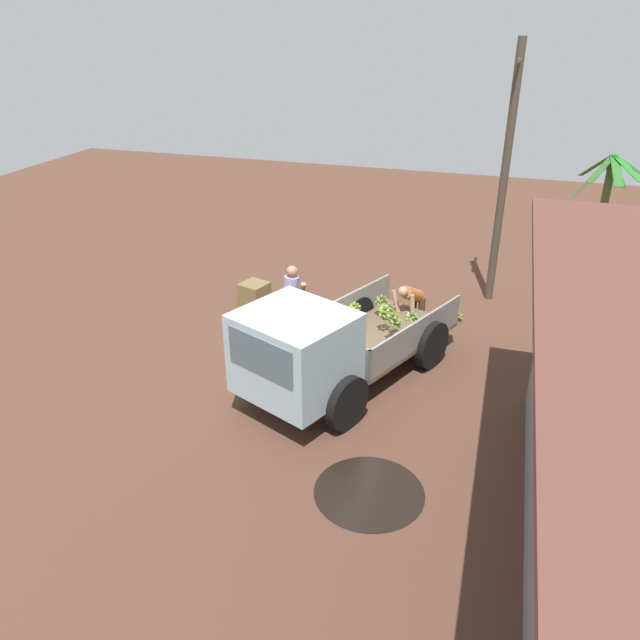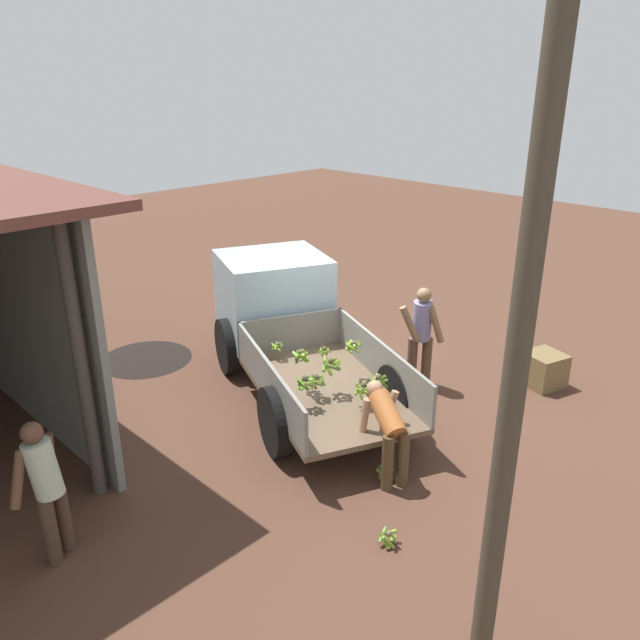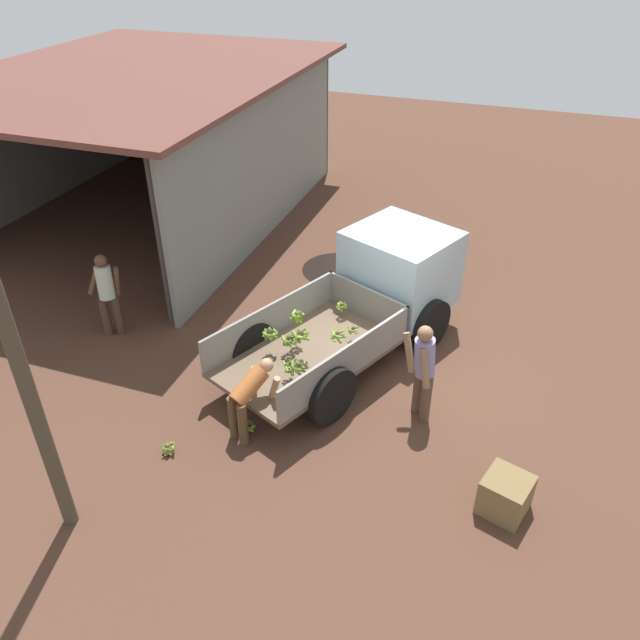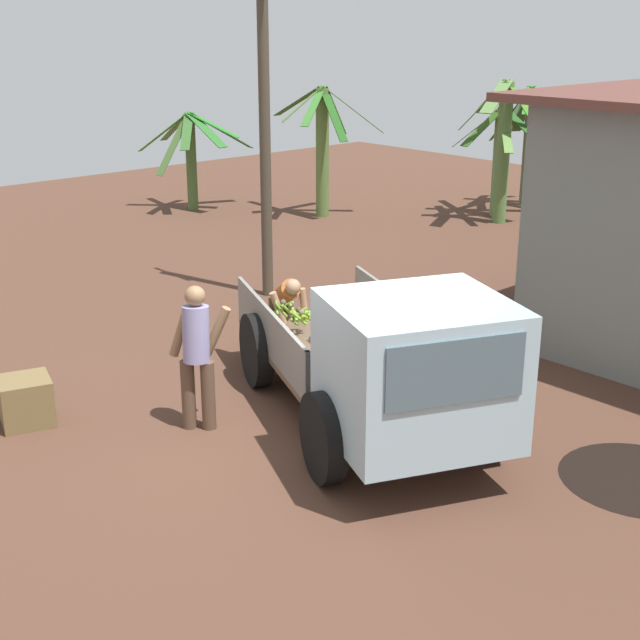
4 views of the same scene
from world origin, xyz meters
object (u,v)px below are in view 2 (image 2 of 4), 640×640
(banana_bunch_on_ground_0, at_px, (385,471))
(wooden_crate_0, at_px, (543,369))
(utility_pole, at_px, (518,349))
(banana_bunch_on_ground_1, at_px, (389,537))
(cargo_truck, at_px, (283,315))
(person_worker_loading, at_px, (387,427))
(person_foreground_visitor, at_px, (421,332))
(person_bystander_near_shed, at_px, (46,485))

(banana_bunch_on_ground_0, height_order, wooden_crate_0, wooden_crate_0)
(utility_pole, bearing_deg, wooden_crate_0, -68.42)
(utility_pole, relative_size, banana_bunch_on_ground_1, 24.87)
(banana_bunch_on_ground_1, bearing_deg, cargo_truck, -27.40)
(banana_bunch_on_ground_1, height_order, wooden_crate_0, wooden_crate_0)
(person_worker_loading, relative_size, wooden_crate_0, 2.02)
(banana_bunch_on_ground_0, distance_m, wooden_crate_0, 3.87)
(person_worker_loading, distance_m, banana_bunch_on_ground_0, 0.61)
(person_worker_loading, bearing_deg, person_foreground_visitor, -38.93)
(person_worker_loading, xyz_separation_m, wooden_crate_0, (-0.22, -3.82, -0.44))
(banana_bunch_on_ground_0, height_order, banana_bunch_on_ground_1, banana_bunch_on_ground_0)
(banana_bunch_on_ground_1, bearing_deg, wooden_crate_0, -82.58)
(person_foreground_visitor, relative_size, person_worker_loading, 1.45)
(utility_pole, xyz_separation_m, banana_bunch_on_ground_1, (1.49, -0.58, -2.92))
(person_bystander_near_shed, relative_size, wooden_crate_0, 2.78)
(wooden_crate_0, bearing_deg, utility_pole, 111.58)
(utility_pole, bearing_deg, banana_bunch_on_ground_1, -21.09)
(wooden_crate_0, bearing_deg, banana_bunch_on_ground_1, 97.42)
(cargo_truck, bearing_deg, utility_pole, 177.46)
(utility_pole, distance_m, banana_bunch_on_ground_1, 3.33)
(person_foreground_visitor, distance_m, person_worker_loading, 2.65)
(cargo_truck, bearing_deg, wooden_crate_0, -119.25)
(cargo_truck, bearing_deg, person_bystander_near_shed, 132.59)
(person_foreground_visitor, distance_m, banana_bunch_on_ground_1, 3.99)
(utility_pole, height_order, banana_bunch_on_ground_1, utility_pole)
(person_foreground_visitor, height_order, banana_bunch_on_ground_0, person_foreground_visitor)
(cargo_truck, xyz_separation_m, person_bystander_near_shed, (-1.67, 4.75, -0.13))
(person_worker_loading, bearing_deg, wooden_crate_0, -69.84)
(utility_pole, xyz_separation_m, wooden_crate_0, (2.12, -5.35, -2.74))
(person_foreground_visitor, distance_m, banana_bunch_on_ground_0, 2.83)
(person_worker_loading, relative_size, person_bystander_near_shed, 0.73)
(person_worker_loading, bearing_deg, person_bystander_near_shed, 89.68)
(utility_pole, xyz_separation_m, person_worker_loading, (2.33, -1.54, -2.30))
(person_worker_loading, xyz_separation_m, banana_bunch_on_ground_0, (-0.03, 0.05, -0.61))
(banana_bunch_on_ground_1, bearing_deg, person_worker_loading, -48.90)
(banana_bunch_on_ground_1, relative_size, wooden_crate_0, 0.41)
(person_foreground_visitor, height_order, wooden_crate_0, person_foreground_visitor)
(cargo_truck, distance_m, banana_bunch_on_ground_1, 4.69)
(person_foreground_visitor, bearing_deg, wooden_crate_0, 93.12)
(cargo_truck, distance_m, utility_pole, 6.51)
(utility_pole, bearing_deg, person_worker_loading, -33.39)
(person_foreground_visitor, xyz_separation_m, person_bystander_near_shed, (0.35, 5.93, -0.05))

